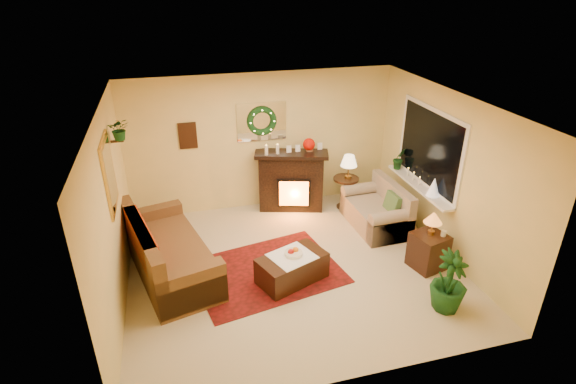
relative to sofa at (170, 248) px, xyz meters
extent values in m
plane|color=beige|center=(1.84, -0.36, -0.43)|extent=(5.00, 5.00, 0.00)
plane|color=white|center=(1.84, -0.36, 2.17)|extent=(5.00, 5.00, 0.00)
plane|color=#EFD88C|center=(1.84, 1.89, 0.87)|extent=(5.00, 5.00, 0.00)
plane|color=#EFD88C|center=(1.84, -2.61, 0.87)|extent=(5.00, 5.00, 0.00)
plane|color=#EFD88C|center=(-0.66, -0.36, 0.87)|extent=(4.50, 4.50, 0.00)
plane|color=#EFD88C|center=(4.34, -0.36, 0.87)|extent=(4.50, 4.50, 0.00)
cube|color=#440E02|center=(1.40, -0.37, -0.42)|extent=(2.44, 2.00, 0.01)
cube|color=#3B2319|center=(0.00, 0.00, 0.00)|extent=(1.47, 2.35, 0.94)
cube|color=red|center=(-0.04, 0.11, 0.02)|extent=(0.84, 1.36, 0.02)
cube|color=black|center=(2.32, 1.55, 0.12)|extent=(1.26, 0.70, 1.10)
sphere|color=#C00C00|center=(2.65, 1.53, 0.87)|extent=(0.23, 0.23, 0.23)
cylinder|color=#EEE2C7|center=(1.84, 1.53, 0.83)|extent=(0.06, 0.06, 0.19)
cylinder|color=white|center=(2.05, 1.53, 0.83)|extent=(0.06, 0.06, 0.19)
cube|color=white|center=(1.84, 1.87, 1.27)|extent=(0.92, 0.02, 0.72)
torus|color=#194719|center=(1.84, 1.83, 1.29)|extent=(0.55, 0.11, 0.55)
cube|color=#381E11|center=(0.49, 1.87, 1.12)|extent=(0.32, 0.03, 0.48)
cube|color=gold|center=(-0.64, -0.06, 1.32)|extent=(0.03, 0.84, 1.00)
imported|color=#194719|center=(-0.50, 0.69, 1.54)|extent=(0.33, 0.28, 0.36)
cube|color=tan|center=(3.61, 0.50, -0.01)|extent=(0.85, 1.40, 0.80)
cube|color=white|center=(4.32, 0.19, 1.12)|extent=(0.03, 1.86, 1.36)
cube|color=black|center=(4.31, 0.19, 1.12)|extent=(0.02, 1.70, 1.22)
cube|color=white|center=(4.22, 0.19, 0.44)|extent=(0.22, 1.86, 0.04)
cone|color=white|center=(4.22, -0.24, 0.61)|extent=(0.22, 0.22, 0.32)
imported|color=#153815|center=(4.20, 0.92, 0.65)|extent=(0.29, 0.23, 0.53)
cylinder|color=black|center=(3.34, 1.31, -0.11)|extent=(0.65, 0.65, 0.63)
cone|color=#FFE0A1|center=(3.37, 1.29, 0.45)|extent=(0.31, 0.31, 0.48)
cube|color=#4D2C20|center=(3.86, -0.88, -0.16)|extent=(0.57, 0.57, 0.58)
cone|color=orange|center=(3.87, -0.86, 0.31)|extent=(0.28, 0.28, 0.41)
cube|color=#4D291E|center=(1.72, -0.67, -0.22)|extent=(1.14, 0.89, 0.42)
cylinder|color=white|center=(1.75, -0.65, 0.02)|extent=(0.27, 0.27, 0.06)
imported|color=black|center=(3.60, -1.82, 0.02)|extent=(1.93, 1.93, 2.61)
camera|label=1|loc=(0.25, -5.96, 3.74)|focal=28.00mm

